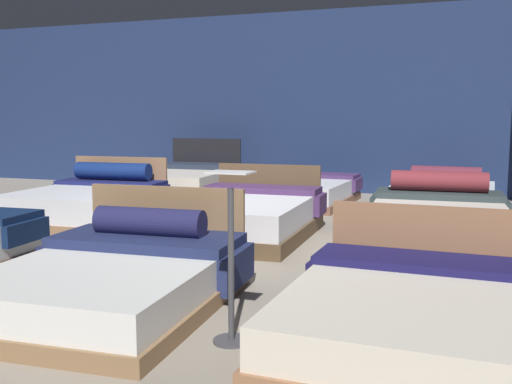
{
  "coord_description": "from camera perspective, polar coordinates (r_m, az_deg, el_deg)",
  "views": [
    {
      "loc": [
        2.47,
        -6.21,
        1.45
      ],
      "look_at": [
        -0.01,
        0.78,
        0.5
      ],
      "focal_mm": 40.99,
      "sensor_mm": 36.0,
      "label": 1
    }
  ],
  "objects": [
    {
      "name": "bed_1",
      "position": [
        4.7,
        -13.41,
        -8.07
      ],
      "size": [
        1.75,
        2.16,
        0.83
      ],
      "rotation": [
        0.0,
        0.0,
        0.05
      ],
      "color": "olive",
      "rests_on": "ground_plane"
    },
    {
      "name": "bed_5",
      "position": [
        6.75,
        17.34,
        -3.09
      ],
      "size": [
        1.63,
        2.22,
        0.81
      ],
      "rotation": [
        0.0,
        0.0,
        0.05
      ],
      "color": "#2C2D30",
      "rests_on": "ground_plane"
    },
    {
      "name": "showroom_back_wall",
      "position": [
        11.53,
        7.27,
        8.7
      ],
      "size": [
        18.0,
        0.06,
        3.5
      ],
      "primitive_type": "cube",
      "color": "navy",
      "rests_on": "ground_plane"
    },
    {
      "name": "bed_4",
      "position": [
        7.14,
        -1.08,
        -2.44
      ],
      "size": [
        1.65,
        2.16,
        0.81
      ],
      "rotation": [
        0.0,
        0.0,
        0.02
      ],
      "color": "brown",
      "rests_on": "ground_plane"
    },
    {
      "name": "price_sign",
      "position": [
        3.78,
        -2.44,
        -8.29
      ],
      "size": [
        0.28,
        0.24,
        1.11
      ],
      "color": "#3F3F44",
      "rests_on": "ground_plane"
    },
    {
      "name": "bed_6",
      "position": [
        10.7,
        -6.81,
        0.87
      ],
      "size": [
        1.66,
        2.18,
        1.04
      ],
      "rotation": [
        0.0,
        0.0,
        0.04
      ],
      "color": "black",
      "rests_on": "ground_plane"
    },
    {
      "name": "bed_7",
      "position": [
        9.93,
        4.74,
        0.04
      ],
      "size": [
        1.64,
        2.17,
        0.46
      ],
      "rotation": [
        0.0,
        0.0,
        -0.05
      ],
      "color": "brown",
      "rests_on": "ground_plane"
    },
    {
      "name": "bed_2",
      "position": [
        3.95,
        14.79,
        -11.44
      ],
      "size": [
        1.64,
        2.04,
        0.77
      ],
      "rotation": [
        0.0,
        0.0,
        -0.03
      ],
      "color": "#9A6847",
      "rests_on": "ground_plane"
    },
    {
      "name": "bed_3",
      "position": [
        8.18,
        -16.05,
        -1.26
      ],
      "size": [
        1.69,
        2.02,
        0.88
      ],
      "rotation": [
        0.0,
        0.0,
        0.05
      ],
      "color": "#91694A",
      "rests_on": "ground_plane"
    },
    {
      "name": "ground_plane",
      "position": [
        6.84,
        -2.1,
        -5.06
      ],
      "size": [
        18.0,
        18.0,
        0.02
      ],
      "primitive_type": "cube",
      "color": "gray"
    },
    {
      "name": "bed_8",
      "position": [
        9.54,
        17.68,
        -0.49
      ],
      "size": [
        1.66,
        2.02,
        0.65
      ],
      "rotation": [
        0.0,
        0.0,
        -0.04
      ],
      "color": "#2B2E3A",
      "rests_on": "ground_plane"
    }
  ]
}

